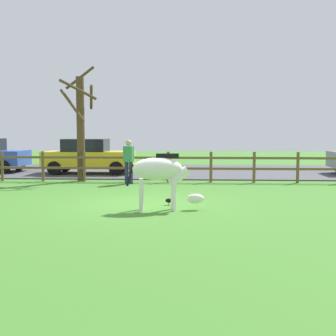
{
  "coord_description": "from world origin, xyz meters",
  "views": [
    {
      "loc": [
        1.34,
        -11.26,
        1.96
      ],
      "look_at": [
        0.66,
        1.04,
        0.89
      ],
      "focal_mm": 45.53,
      "sensor_mm": 36.0,
      "label": 1
    }
  ],
  "objects": [
    {
      "name": "ground_plane",
      "position": [
        0.0,
        0.0,
        0.0
      ],
      "size": [
        60.0,
        60.0,
        0.0
      ],
      "primitive_type": "plane",
      "color": "#3D7528"
    },
    {
      "name": "parking_asphalt",
      "position": [
        0.0,
        9.3,
        0.03
      ],
      "size": [
        28.0,
        7.4,
        0.05
      ],
      "primitive_type": "cube",
      "color": "#47474C",
      "rests_on": "ground_plane"
    },
    {
      "name": "paddock_fence",
      "position": [
        -0.37,
        5.0,
        0.67
      ],
      "size": [
        21.37,
        0.11,
        1.17
      ],
      "color": "brown",
      "rests_on": "ground_plane"
    },
    {
      "name": "bare_tree",
      "position": [
        -3.0,
        5.21,
        2.24
      ],
      "size": [
        1.52,
        1.54,
        4.56
      ],
      "color": "#513A23",
      "rests_on": "ground_plane"
    },
    {
      "name": "zebra",
      "position": [
        0.58,
        -0.85,
        0.93
      ],
      "size": [
        1.93,
        0.64,
        1.41
      ],
      "color": "white",
      "rests_on": "ground_plane"
    },
    {
      "name": "crow_on_grass",
      "position": [
        0.75,
        -0.09,
        0.13
      ],
      "size": [
        0.21,
        0.1,
        0.2
      ],
      "color": "black",
      "rests_on": "ground_plane"
    },
    {
      "name": "parked_car_yellow",
      "position": [
        -3.32,
        7.7,
        0.84
      ],
      "size": [
        4.02,
        1.92,
        1.56
      ],
      "color": "yellow",
      "rests_on": "parking_asphalt"
    },
    {
      "name": "visitor_near_fence",
      "position": [
        -0.99,
        4.37,
        0.91
      ],
      "size": [
        0.41,
        0.31,
        1.64
      ],
      "color": "#232847",
      "rests_on": "ground_plane"
    }
  ]
}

